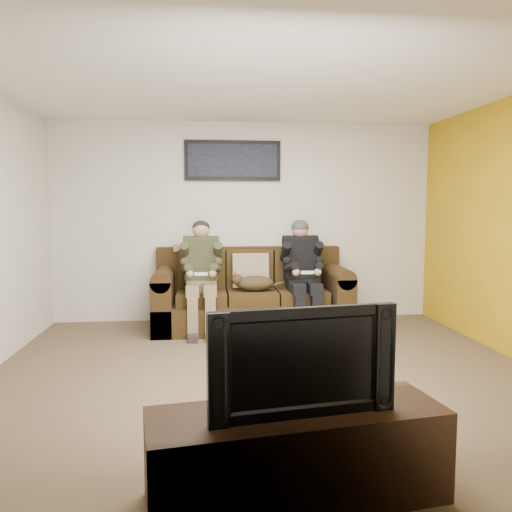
{
  "coord_description": "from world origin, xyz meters",
  "views": [
    {
      "loc": [
        -0.54,
        -4.35,
        1.5
      ],
      "look_at": [
        0.03,
        1.2,
        0.95
      ],
      "focal_mm": 35.0,
      "sensor_mm": 36.0,
      "label": 1
    }
  ],
  "objects": [
    {
      "name": "floor",
      "position": [
        0.0,
        0.0,
        0.0
      ],
      "size": [
        5.0,
        5.0,
        0.0
      ],
      "primitive_type": "plane",
      "color": "brown",
      "rests_on": "ground"
    },
    {
      "name": "sofa",
      "position": [
        0.03,
        1.84,
        0.37
      ],
      "size": [
        2.39,
        1.03,
        0.98
      ],
      "color": "#31210E",
      "rests_on": "ground"
    },
    {
      "name": "ceiling",
      "position": [
        0.0,
        0.0,
        2.6
      ],
      "size": [
        5.0,
        5.0,
        0.0
      ],
      "primitive_type": "plane",
      "rotation": [
        3.14,
        0.0,
        0.0
      ],
      "color": "silver",
      "rests_on": "ground"
    },
    {
      "name": "throw_pillow",
      "position": [
        0.03,
        1.88,
        0.69
      ],
      "size": [
        0.46,
        0.22,
        0.45
      ],
      "primitive_type": "cube",
      "rotation": [
        -0.21,
        0.0,
        0.0
      ],
      "color": "#8C7B5B",
      "rests_on": "sofa"
    },
    {
      "name": "person_left",
      "position": [
        -0.59,
        1.63,
        0.76
      ],
      "size": [
        0.51,
        0.87,
        1.33
      ],
      "color": "#7B6B4D",
      "rests_on": "sofa"
    },
    {
      "name": "framed_poster",
      "position": [
        -0.17,
        2.22,
        2.1
      ],
      "size": [
        1.25,
        0.05,
        0.52
      ],
      "color": "black",
      "rests_on": "wall_back"
    },
    {
      "name": "wall_back",
      "position": [
        0.0,
        2.25,
        1.3
      ],
      "size": [
        5.0,
        0.0,
        5.0
      ],
      "primitive_type": "plane",
      "rotation": [
        1.57,
        0.0,
        0.0
      ],
      "color": "beige",
      "rests_on": "ground"
    },
    {
      "name": "person_right",
      "position": [
        0.65,
        1.63,
        0.76
      ],
      "size": [
        0.51,
        0.86,
        1.34
      ],
      "color": "black",
      "rests_on": "sofa"
    },
    {
      "name": "wall_front",
      "position": [
        0.0,
        -2.25,
        1.3
      ],
      "size": [
        5.0,
        0.0,
        5.0
      ],
      "primitive_type": "plane",
      "rotation": [
        -1.57,
        0.0,
        0.0
      ],
      "color": "beige",
      "rests_on": "ground"
    },
    {
      "name": "throw_blanket",
      "position": [
        -0.69,
        2.14,
        0.98
      ],
      "size": [
        0.49,
        0.24,
        0.09
      ],
      "primitive_type": "cube",
      "color": "#C1B08D",
      "rests_on": "sofa"
    },
    {
      "name": "television",
      "position": [
        -0.08,
        -1.95,
        0.75
      ],
      "size": [
        0.96,
        0.27,
        0.55
      ],
      "primitive_type": "imported",
      "rotation": [
        0.0,
        0.0,
        0.15
      ],
      "color": "black",
      "rests_on": "tv_stand"
    },
    {
      "name": "tv_stand",
      "position": [
        -0.08,
        -1.95,
        0.24
      ],
      "size": [
        1.57,
        0.71,
        0.48
      ],
      "primitive_type": "cube",
      "rotation": [
        0.0,
        0.0,
        0.15
      ],
      "color": "black",
      "rests_on": "ground"
    },
    {
      "name": "cat",
      "position": [
        0.04,
        1.62,
        0.58
      ],
      "size": [
        0.66,
        0.26,
        0.24
      ],
      "color": "#4C391D",
      "rests_on": "sofa"
    }
  ]
}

